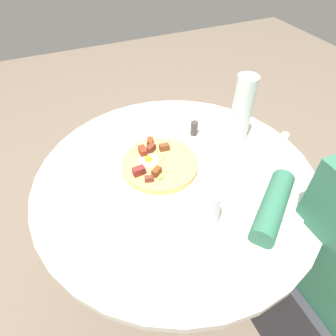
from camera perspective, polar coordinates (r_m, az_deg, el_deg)
The scene contains 12 objects.
ground_plane at distance 1.57m, azimuth 1.06°, elevation -19.76°, with size 6.00×6.00×0.00m, color #6B5B4C.
dining_table at distance 1.10m, azimuth 1.43°, elevation -7.48°, with size 0.95×0.95×0.71m.
pizza_plate at distance 0.99m, azimuth -1.58°, elevation 0.04°, with size 0.32×0.32×0.01m, color white.
breakfast_pizza at distance 0.98m, azimuth -1.82°, elevation 0.88°, with size 0.26×0.26×0.05m.
bread_plate at distance 0.97m, azimuth 22.44°, elevation -5.69°, with size 0.18×0.18×0.01m, color silver.
napkin at distance 0.81m, azimuth -4.04°, elevation -15.74°, with size 0.17×0.14×0.00m, color white.
fork at distance 0.81m, azimuth -4.99°, elevation -14.83°, with size 0.18×0.01×0.01m, color silver.
knife at distance 0.80m, azimuth -3.09°, elevation -16.35°, with size 0.18×0.01×0.01m, color silver.
water_glass at distance 0.81m, azimuth 7.63°, elevation -7.89°, with size 0.07×0.07×0.13m, color silver.
water_bottle at distance 1.08m, azimuth 14.34°, elevation 10.97°, with size 0.07×0.07×0.26m, color silver.
salt_shaker at distance 1.16m, azimuth 21.79°, elevation 5.19°, with size 0.03×0.03×0.05m, color white.
pepper_shaker at distance 1.13m, azimuth 5.18°, elevation 7.79°, with size 0.03×0.03×0.06m, color #3F3833.
Camera 1 is at (-0.61, 0.30, 1.41)m, focal length 30.93 mm.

